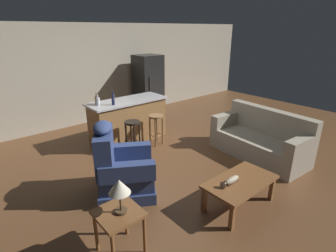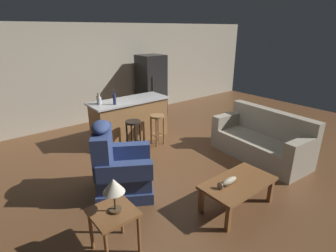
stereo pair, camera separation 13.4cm
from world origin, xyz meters
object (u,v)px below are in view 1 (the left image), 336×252
object	(u,v)px
end_table	(119,219)
table_lamp	(119,188)
fish_figurine	(231,181)
bottle_short_amber	(97,100)
coffee_table	(240,184)
bottle_tall_green	(113,99)
bottle_wine_dark	(98,101)
bar_stool_left	(133,131)
couch	(261,140)
refrigerator	(148,86)
kitchen_island	(128,120)
bar_stool_right	(156,124)
recliner_near_lamp	(121,169)

from	to	relation	value
end_table	table_lamp	xyz separation A→B (m)	(0.03, -0.02, 0.41)
fish_figurine	bottle_short_amber	distance (m)	3.30
coffee_table	bottle_tall_green	xyz separation A→B (m)	(-0.32, 2.99, 0.71)
bottle_wine_dark	bottle_tall_green	bearing A→B (deg)	-35.41
bar_stool_left	bottle_short_amber	xyz separation A→B (m)	(-0.37, 0.76, 0.57)
bottle_wine_dark	coffee_table	bearing A→B (deg)	-79.68
bottle_tall_green	fish_figurine	bearing A→B (deg)	-87.19
coffee_table	couch	xyz separation A→B (m)	(1.69, 0.70, -0.02)
bottle_short_amber	bottle_tall_green	bearing A→B (deg)	-50.77
table_lamp	refrigerator	distance (m)	5.19
end_table	bottle_tall_green	bearing A→B (deg)	61.09
coffee_table	kitchen_island	bearing A→B (deg)	87.97
kitchen_island	couch	bearing A→B (deg)	-57.14
coffee_table	bar_stool_right	bearing A→B (deg)	80.26
bottle_tall_green	kitchen_island	bearing A→B (deg)	19.33
couch	recliner_near_lamp	distance (m)	2.92
recliner_near_lamp	bar_stool_right	bearing A→B (deg)	66.71
bar_stool_left	refrigerator	world-z (taller)	refrigerator
recliner_near_lamp	end_table	size ratio (longest dim) A/B	2.14
coffee_table	bar_stool_right	distance (m)	2.55
bar_stool_left	fish_figurine	bearing A→B (deg)	-89.79
bottle_wine_dark	end_table	bearing A→B (deg)	-113.00
kitchen_island	bar_stool_right	size ratio (longest dim) A/B	2.65
kitchen_island	end_table	bearing A→B (deg)	-124.14
coffee_table	recliner_near_lamp	bearing A→B (deg)	129.28
refrigerator	bottle_tall_green	world-z (taller)	refrigerator
coffee_table	bottle_wine_dark	xyz separation A→B (m)	(-0.58, 3.17, 0.67)
bottle_short_amber	fish_figurine	bearing A→B (deg)	-83.36
kitchen_island	bar_stool_left	size ratio (longest dim) A/B	2.65
coffee_table	bottle_wine_dark	distance (m)	3.30
fish_figurine	kitchen_island	distance (m)	3.11
kitchen_island	bottle_short_amber	xyz separation A→B (m)	(-0.66, 0.13, 0.56)
recliner_near_lamp	bottle_tall_green	distance (m)	1.91
coffee_table	bottle_tall_green	size ratio (longest dim) A/B	3.48
bar_stool_left	bottle_tall_green	bearing A→B (deg)	105.85
fish_figurine	refrigerator	xyz separation A→B (m)	(1.75, 4.30, 0.42)
end_table	bar_stool_right	xyz separation A→B (m)	(2.20, 2.14, 0.01)
end_table	bottle_wine_dark	xyz separation A→B (m)	(1.19, 2.80, 0.57)
recliner_near_lamp	kitchen_island	bearing A→B (deg)	85.65
table_lamp	bottle_short_amber	bearing A→B (deg)	67.83
table_lamp	end_table	bearing A→B (deg)	144.00
bar_stool_right	bar_stool_left	bearing A→B (deg)	180.00
bar_stool_right	bottle_short_amber	size ratio (longest dim) A/B	2.93
end_table	table_lamp	distance (m)	0.41
bar_stool_left	bar_stool_right	bearing A→B (deg)	0.00
couch	end_table	distance (m)	3.48
kitchen_island	bottle_short_amber	distance (m)	0.88
coffee_table	bar_stool_right	xyz separation A→B (m)	(0.43, 2.51, 0.11)
recliner_near_lamp	kitchen_island	world-z (taller)	recliner_near_lamp
bottle_tall_green	bottle_short_amber	xyz separation A→B (m)	(-0.23, 0.28, -0.03)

